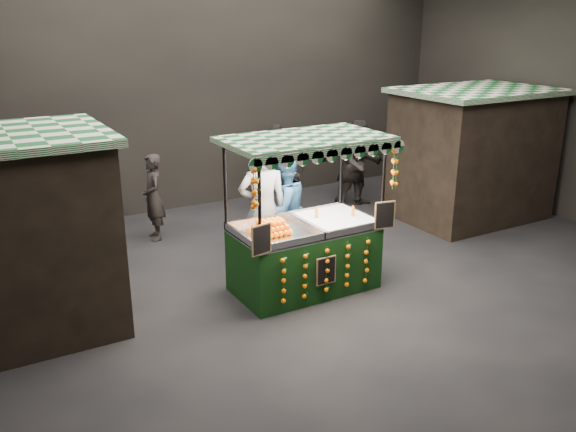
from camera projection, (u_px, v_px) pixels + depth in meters
ground at (329, 288)px, 9.19m from camera, size 12.00×12.00×0.00m
market_hall at (334, 59)px, 8.12m from camera, size 12.10×10.10×5.05m
neighbour_stall_right at (472, 154)px, 12.09m from camera, size 3.00×2.20×2.60m
juice_stall at (306, 244)px, 8.93m from camera, size 2.41×1.42×2.33m
vendor_grey at (263, 209)px, 9.45m from camera, size 0.89×0.73×2.11m
vendor_blue at (283, 210)px, 9.82m from camera, size 1.05×0.90×1.87m
shopper_0 at (28, 210)px, 9.85m from camera, size 0.79×0.64×1.87m
shopper_1 at (360, 163)px, 12.95m from camera, size 0.97×0.80×1.86m
shopper_2 at (277, 169)px, 12.40m from camera, size 1.16×1.03×1.88m
shopper_3 at (286, 173)px, 12.63m from camera, size 1.22×1.05×1.63m
shopper_5 at (350, 163)px, 13.09m from camera, size 1.60×1.51×1.80m
shopper_6 at (153, 197)px, 10.99m from camera, size 0.43×0.61×1.59m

